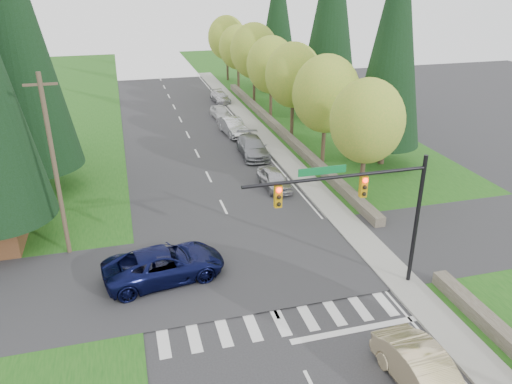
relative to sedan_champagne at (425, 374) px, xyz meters
name	(u,v)px	position (x,y,z in m)	size (l,w,h in m)	color
ground	(305,373)	(-3.91, 2.02, -0.81)	(120.00, 120.00, 0.00)	#28282B
grass_east	(369,165)	(9.09, 22.02, -0.78)	(14.00, 110.00, 0.06)	#1B4E14
grass_west	(23,201)	(-16.91, 22.02, -0.78)	(14.00, 110.00, 0.06)	#1B4E14
cross_street	(253,266)	(-3.91, 10.02, -0.81)	(120.00, 8.00, 0.10)	#28282B
sidewalk_east	(290,163)	(2.99, 24.02, -0.74)	(1.80, 80.00, 0.13)	gray
curb_east	(280,164)	(2.14, 24.02, -0.74)	(0.20, 80.00, 0.13)	gray
stone_wall_north	(280,130)	(4.69, 32.02, -0.46)	(0.70, 40.00, 0.70)	#4C4438
traffic_signal	(366,199)	(0.46, 6.52, 4.18)	(8.70, 0.37, 6.80)	black
utility_pole	(55,167)	(-13.41, 14.02, 4.34)	(1.60, 0.24, 10.00)	#473828
decid_tree_0	(367,121)	(5.29, 16.02, 4.79)	(4.80, 4.80, 8.37)	#38281C
decid_tree_1	(326,94)	(5.39, 23.02, 4.99)	(5.20, 5.20, 8.80)	#38281C
decid_tree_2	(293,75)	(5.19, 30.02, 5.12)	(5.00, 5.00, 8.82)	#38281C
decid_tree_3	(271,65)	(5.29, 37.02, 4.86)	(5.00, 5.00, 8.55)	#38281C
decid_tree_4	(254,51)	(5.39, 44.02, 5.26)	(5.40, 5.40, 9.18)	#38281C
decid_tree_5	(238,47)	(5.19, 51.02, 4.73)	(4.80, 4.80, 8.30)	#38281C
decid_tree_6	(227,38)	(5.29, 58.02, 5.06)	(5.20, 5.20, 8.86)	#38281C
conifer_w_c	(11,24)	(-15.91, 24.02, 10.49)	(6.46, 6.46, 20.80)	#38281C
conifer_e_a	(394,39)	(10.09, 22.02, 8.98)	(5.44, 5.44, 17.80)	#38281C
conifer_e_b	(332,11)	(11.09, 36.02, 9.99)	(6.12, 6.12, 19.80)	#38281C
conifer_e_c	(278,15)	(10.09, 50.02, 8.48)	(5.10, 5.10, 16.80)	#38281C
sedan_champagne	(425,374)	(0.00, 0.00, 0.00)	(1.71, 4.90, 1.61)	beige
suv_navy	(164,264)	(-8.52, 10.07, 0.04)	(2.81, 6.08, 1.69)	#0B0F38
parked_car_a	(274,179)	(0.29, 19.71, -0.12)	(1.63, 4.04, 1.38)	#ADACB1
parked_car_b	(253,147)	(0.59, 26.71, -0.04)	(2.15, 5.29, 1.54)	gray
parked_car_c	(233,127)	(0.29, 32.92, -0.02)	(1.66, 4.77, 1.57)	#B7B7BC
parked_car_d	(220,112)	(0.29, 38.85, -0.14)	(1.57, 3.90, 1.33)	silver
parked_car_e	(220,97)	(1.69, 45.75, -0.19)	(1.72, 4.24, 1.23)	#B9B9BE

